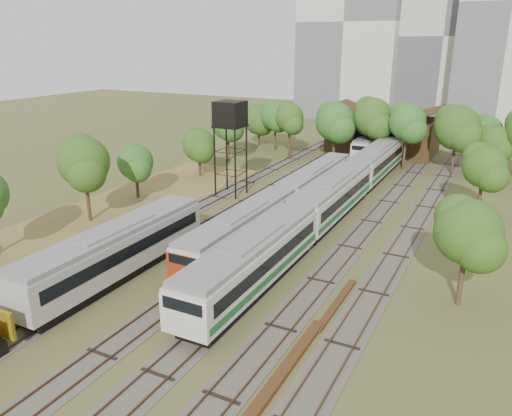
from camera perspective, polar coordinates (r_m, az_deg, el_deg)
The scene contains 16 objects.
ground at distance 32.64m, azimuth -9.50°, elevation -13.52°, with size 240.00×240.00×0.00m, color #475123.
dry_grass_patch at distance 49.17m, azimuth -20.98°, elevation -3.15°, with size 14.00×60.00×0.04m, color brown.
tracks at distance 52.94m, azimuth 6.09°, elevation -0.42°, with size 24.60×80.00×0.19m.
railcar_red_set at distance 49.67m, azimuth 3.20°, elevation 0.62°, with size 2.90×34.57×3.59m.
railcar_green_set at distance 50.93m, azimuth 8.72°, elevation 1.18°, with size 3.27×52.08×4.05m.
railcar_rear at distance 81.54m, azimuth 13.28°, elevation 7.22°, with size 2.74×16.08×3.38m.
old_grey_coach at distance 39.02m, azimuth -15.69°, elevation -4.76°, with size 3.25×18.00×4.03m.
water_tower at distance 56.80m, azimuth -2.98°, elevation 10.40°, with size 3.13×3.13×10.82m.
rail_pile_near at distance 28.98m, azimuth 3.67°, elevation -17.50°, with size 0.65×9.75×0.33m, color #533117.
rail_pile_far at distance 35.18m, azimuth 9.22°, elevation -10.73°, with size 0.47×7.58×0.25m, color #533117.
maintenance_shed at distance 83.06m, azimuth 14.37°, elevation 8.14°, with size 16.45×11.55×7.58m.
tree_band_left at distance 60.34m, azimuth -11.39°, elevation 6.56°, with size 7.40×66.34×8.55m.
tree_band_far at distance 73.29m, azimuth 16.11°, elevation 9.24°, with size 41.92×9.42×9.45m.
tree_band_right at distance 52.54m, azimuth 24.71°, elevation 3.73°, with size 4.57×40.79×7.63m.
tower_left at distance 122.03m, azimuth 11.19°, elevation 20.08°, with size 22.00×16.00×42.00m, color beige.
tower_centre at distance 122.74m, azimuth 21.22°, elevation 17.81°, with size 20.00×18.00×36.00m, color beige.
Camera 1 is at (17.11, -21.81, 17.23)m, focal length 35.00 mm.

